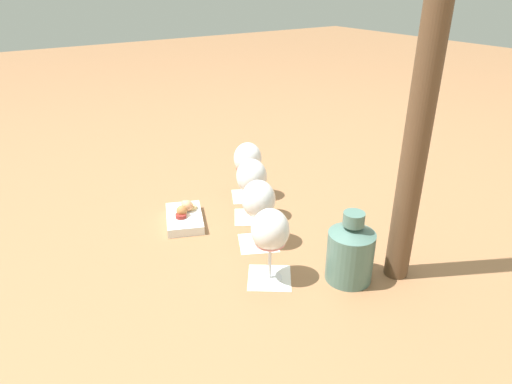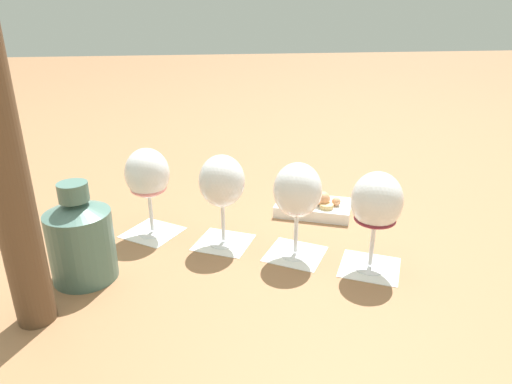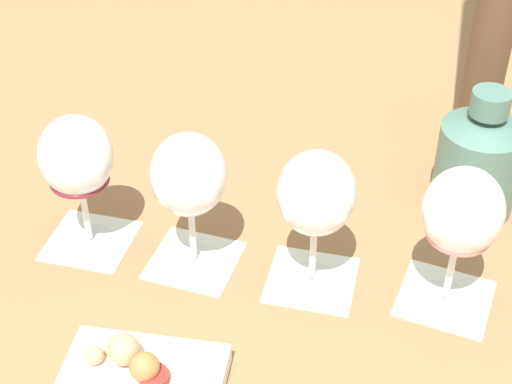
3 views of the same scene
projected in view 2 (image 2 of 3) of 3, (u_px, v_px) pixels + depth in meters
ground_plane at (257, 249)px, 0.90m from camera, size 8.00×8.00×0.00m
tasting_card_0 at (153, 232)px, 0.96m from camera, size 0.14×0.14×0.00m
tasting_card_1 at (224, 242)px, 0.92m from camera, size 0.14×0.14×0.00m
tasting_card_2 at (295, 254)px, 0.88m from camera, size 0.14×0.14×0.00m
tasting_card_3 at (370, 267)px, 0.83m from camera, size 0.14×0.14×0.00m
wine_glass_0 at (147, 177)px, 0.91m from camera, size 0.09×0.09×0.18m
wine_glass_1 at (222, 185)px, 0.87m from camera, size 0.09×0.09×0.18m
wine_glass_2 at (297, 194)px, 0.83m from camera, size 0.09×0.09×0.18m
wine_glass_3 at (376, 204)px, 0.78m from camera, size 0.09×0.09×0.18m
ceramic_vase at (81, 238)px, 0.77m from camera, size 0.11×0.11×0.18m
snack_dish at (314, 206)px, 1.05m from camera, size 0.19×0.16×0.06m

